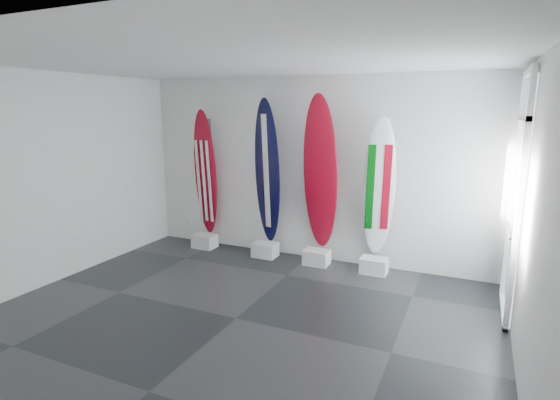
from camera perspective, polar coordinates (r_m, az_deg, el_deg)
The scene contains 16 objects.
floor at distance 5.53m, azimuth -5.73°, elevation -15.01°, with size 6.00×6.00×0.00m, color black.
ceiling at distance 4.96m, azimuth -6.47°, elevation 17.65°, with size 6.00×6.00×0.00m, color white.
wall_back at distance 7.27m, azimuth 3.96°, elevation 3.95°, with size 6.00×6.00×0.00m, color white.
wall_front at distance 3.22m, azimuth -29.43°, elevation -7.63°, with size 6.00×6.00×0.00m, color white.
wall_left at distance 7.03m, azimuth -27.69°, elevation 2.36°, with size 5.00×5.00×0.00m, color white.
wall_right at distance 4.39m, azimuth 30.11°, elevation -2.82°, with size 5.00×5.00×0.00m, color white.
display_block_usa at distance 8.16m, azimuth -9.73°, elevation -5.27°, with size 0.40×0.30×0.24m, color white.
surfboard_usa at distance 7.97m, azimuth -9.63°, elevation 3.47°, with size 0.51×0.08×2.24m, color maroon.
display_block_navy at distance 7.56m, azimuth -1.94°, elevation -6.47°, with size 0.40×0.30×0.24m, color white.
surfboard_navy at distance 7.34m, azimuth -1.66°, elevation 3.66°, with size 0.55×0.08×2.42m, color black.
display_block_swiss at distance 7.21m, azimuth 4.77°, elevation -7.41°, with size 0.40×0.30×0.24m, color white.
surfboard_swiss at distance 6.98m, azimuth 5.24°, elevation 3.42°, with size 0.56×0.08×2.49m, color maroon.
display_block_italy at distance 6.98m, azimuth 12.07°, elevation -8.32°, with size 0.40×0.30×0.24m, color white.
surfboard_italy at distance 6.77m, azimuth 12.68°, elevation 1.51°, with size 0.49×0.08×2.17m, color silver.
wall_outlet at distance 8.63m, azimuth -11.63°, elevation -2.80°, with size 0.09×0.02×0.13m, color silver.
glass_door at distance 5.91m, azimuth 28.40°, elevation 0.01°, with size 0.12×1.16×2.85m, color white, non-canonical shape.
Camera 1 is at (2.52, -4.25, 2.48)m, focal length 28.25 mm.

